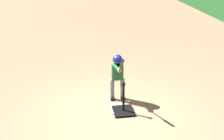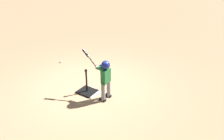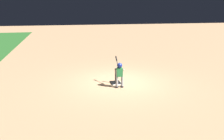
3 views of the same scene
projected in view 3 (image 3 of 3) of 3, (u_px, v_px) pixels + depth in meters
ground_plane at (119, 82)px, 10.65m from camera, size 90.00×90.00×0.00m
home_plate at (117, 83)px, 10.38m from camera, size 0.50×0.50×0.02m
batting_tee at (115, 81)px, 10.46m from camera, size 0.51×0.46×0.72m
batter_child at (119, 72)px, 9.72m from camera, size 0.89×0.36×1.31m
baseball at (124, 70)px, 12.70m from camera, size 0.07×0.07×0.07m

